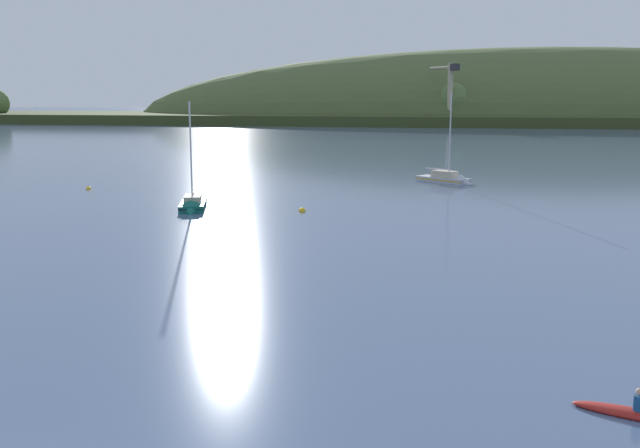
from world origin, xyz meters
TOP-DOWN VIEW (x-y plane):
  - far_shoreline_hill at (57.42, 277.32)m, footprint 412.37×139.13m
  - dockside_crane at (25.38, 237.25)m, footprint 9.72×12.23m
  - sailboat_near_mooring at (14.78, 67.72)m, footprint 6.74×6.13m
  - sailboat_midwater_white at (-8.32, 45.23)m, footprint 3.38×6.88m
  - canoe_with_paddler at (16.57, 7.18)m, footprint 3.80×2.13m
  - mooring_buoy_foreground at (1.11, 45.49)m, footprint 0.61×0.61m
  - mooring_buoy_midchannel at (-23.24, 57.80)m, footprint 0.54×0.54m

SIDE VIEW (x-z plane):
  - mooring_buoy_foreground at x=1.11m, z-range -0.34..0.34m
  - mooring_buoy_midchannel at x=-23.24m, z-range -0.31..0.31m
  - canoe_with_paddler at x=16.57m, z-range -0.41..0.61m
  - far_shoreline_hill at x=57.42m, z-range -28.56..28.81m
  - sailboat_midwater_white at x=-8.32m, z-range -4.93..5.22m
  - sailboat_near_mooring at x=14.78m, z-range -5.25..5.69m
  - dockside_crane at x=25.38m, z-range -0.33..20.75m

